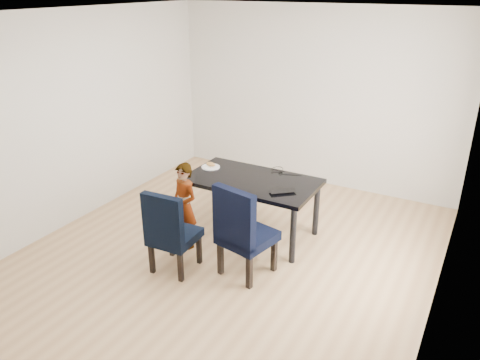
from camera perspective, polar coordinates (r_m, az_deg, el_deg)
The scene contains 14 objects.
floor at distance 5.67m, azimuth -0.99°, elevation -8.67°, with size 4.50×5.00×0.01m, color tan.
ceiling at distance 4.83m, azimuth -1.22°, elevation 19.83°, with size 4.50×5.00×0.01m, color white.
wall_back at distance 7.28m, azimuth 8.97°, elevation 9.87°, with size 4.50×0.01×2.70m, color silver.
wall_front at distance 3.36m, azimuth -23.24°, elevation -7.97°, with size 4.50×0.01×2.70m, color silver.
wall_left at distance 6.48m, azimuth -18.78°, elevation 7.28°, with size 0.01×5.00×2.70m, color white.
wall_right at distance 4.48m, azimuth 24.74°, elevation -0.48°, with size 0.01×5.00×2.70m, color white.
dining_table at distance 5.87m, azimuth 1.42°, elevation -3.27°, with size 1.60×0.90×0.75m, color black.
chair_left at distance 5.17m, azimuth -8.01°, elevation -5.98°, with size 0.47×0.49×0.98m, color black.
chair_right at distance 5.02m, azimuth 0.94°, elevation -6.02°, with size 0.51×0.54×1.07m, color black.
child at distance 5.57m, azimuth -6.79°, elevation -3.17°, with size 0.39×0.25×1.06m, color #FF5B15.
plate at distance 6.08m, azimuth -3.60°, elevation 1.59°, with size 0.24×0.24×0.01m, color white.
sandwich at distance 6.08m, azimuth -3.59°, elevation 1.93°, with size 0.14×0.06×0.05m, color #AF7B3E.
laptop at distance 5.41m, azimuth 5.08°, elevation -1.23°, with size 0.30×0.19×0.02m, color black.
cable_tangle at distance 5.91m, azimuth 4.55°, elevation 0.90°, with size 0.15×0.15×0.01m, color black.
Camera 1 is at (2.43, -4.17, 2.98)m, focal length 35.00 mm.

